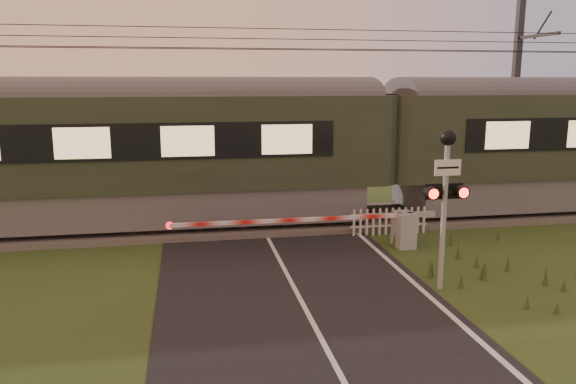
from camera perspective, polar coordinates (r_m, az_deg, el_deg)
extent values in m
plane|color=#2C4219|center=(12.04, 1.28, -10.99)|extent=(160.00, 160.00, 0.00)
cube|color=black|center=(12.04, 1.28, -10.94)|extent=(6.00, 140.00, 0.02)
cube|color=#47423D|center=(18.13, -2.84, -3.12)|extent=(140.00, 3.40, 0.24)
cube|color=slate|center=(17.39, -2.54, -3.06)|extent=(140.00, 0.08, 0.14)
cube|color=slate|center=(18.77, -3.13, -1.99)|extent=(140.00, 0.08, 0.14)
cube|color=#2D2116|center=(18.10, -2.84, -2.72)|extent=(0.24, 2.20, 0.06)
cylinder|color=black|center=(17.29, -2.89, 14.37)|extent=(120.00, 0.02, 0.02)
cylinder|color=black|center=(17.88, -3.14, 14.27)|extent=(120.00, 0.02, 0.02)
cylinder|color=black|center=(17.63, -3.04, 16.27)|extent=(120.00, 0.02, 0.02)
cylinder|color=black|center=(17.60, -3.03, 15.29)|extent=(120.00, 0.02, 0.02)
cube|color=gray|center=(15.97, 11.68, -3.76)|extent=(0.48, 0.75, 0.97)
cylinder|color=gray|center=(15.92, 11.24, -3.78)|extent=(0.11, 0.11, 0.97)
cube|color=gray|center=(16.05, 13.35, -2.23)|extent=(0.79, 0.14, 0.14)
cube|color=red|center=(14.97, 0.09, -2.89)|extent=(6.24, 0.10, 0.10)
cylinder|color=red|center=(14.75, -11.95, -3.35)|extent=(0.19, 0.04, 0.19)
cylinder|color=gray|center=(12.69, 15.53, -2.59)|extent=(0.12, 0.12, 3.22)
cube|color=white|center=(12.42, 15.92, 2.40)|extent=(0.59, 0.03, 0.34)
sphere|color=black|center=(12.40, 15.95, 5.34)|extent=(0.34, 0.34, 0.34)
cube|color=black|center=(12.56, 15.67, 0.02)|extent=(0.81, 0.06, 0.06)
cylinder|color=#FF140C|center=(12.26, 14.59, -0.19)|extent=(0.21, 0.02, 0.21)
cylinder|color=#FF140C|center=(12.56, 17.43, -0.08)|extent=(0.21, 0.02, 0.21)
cube|color=black|center=(12.61, 15.57, 0.07)|extent=(0.86, 0.02, 0.34)
cube|color=silver|center=(17.17, 10.20, -3.37)|extent=(2.41, 0.04, 0.05)
cube|color=silver|center=(17.09, 10.25, -2.19)|extent=(2.41, 0.04, 0.05)
cube|color=#2D2D30|center=(23.26, 21.97, 8.64)|extent=(0.24, 0.24, 7.64)
cube|color=#2D2D30|center=(22.34, 24.02, 14.31)|extent=(0.11, 2.40, 0.11)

